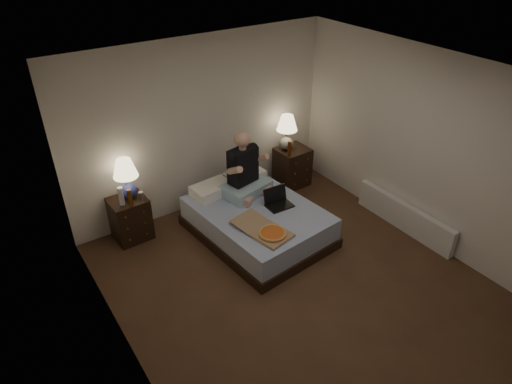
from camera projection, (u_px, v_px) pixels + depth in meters
floor at (298, 285)px, 5.47m from camera, size 4.00×4.50×0.00m
ceiling at (311, 82)px, 4.15m from camera, size 4.00×4.50×0.00m
wall_back at (202, 126)px, 6.39m from camera, size 4.00×0.00×2.50m
wall_front at (505, 338)px, 3.23m from camera, size 4.00×0.00×2.50m
wall_left at (120, 268)px, 3.86m from camera, size 0.00×4.50×2.50m
wall_right at (427, 149)px, 5.77m from camera, size 0.00×4.50×2.50m
bed at (258, 222)px, 6.19m from camera, size 1.50×1.90×0.45m
nightstand_left at (130, 219)px, 6.12m from camera, size 0.48×0.44×0.61m
nightstand_right at (292, 167)px, 7.32m from camera, size 0.49×0.44×0.63m
lamp_left at (127, 179)px, 5.86m from camera, size 0.36×0.36×0.56m
lamp_right at (287, 132)px, 7.01m from camera, size 0.33×0.33×0.56m
water_bottle at (121, 196)px, 5.79m from camera, size 0.07×0.07×0.25m
soda_can at (141, 195)px, 5.95m from camera, size 0.07×0.07×0.10m
beer_bottle_left at (130, 197)px, 5.79m from camera, size 0.06×0.06×0.23m
beer_bottle_right at (289, 148)px, 6.92m from camera, size 0.06×0.06×0.23m
person at (245, 164)px, 6.15m from camera, size 0.75×0.64×0.93m
laptop at (280, 199)px, 6.05m from camera, size 0.35×0.30×0.24m
pizza_box at (272, 234)px, 5.52m from camera, size 0.55×0.83×0.08m
radiator at (404, 216)px, 6.34m from camera, size 0.10×1.60×0.40m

